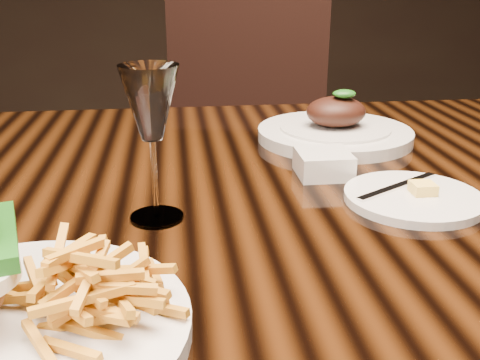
{
  "coord_description": "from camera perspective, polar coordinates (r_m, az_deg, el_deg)",
  "views": [
    {
      "loc": [
        -0.09,
        -0.62,
        1.0
      ],
      "look_at": [
        -0.03,
        -0.12,
        0.81
      ],
      "focal_mm": 42.0,
      "sensor_mm": 36.0,
      "label": 1
    }
  ],
  "objects": [
    {
      "name": "dining_table",
      "position": [
        0.7,
        0.93,
        -6.9
      ],
      "size": [
        1.6,
        0.9,
        0.75
      ],
      "color": "black",
      "rests_on": "ground"
    },
    {
      "name": "side_saucer",
      "position": [
        0.67,
        17.18,
        -1.68
      ],
      "size": [
        0.16,
        0.16,
        0.02
      ],
      "rotation": [
        0.0,
        0.0,
        0.02
      ],
      "color": "silver",
      "rests_on": "dining_table"
    },
    {
      "name": "ramekin",
      "position": [
        0.73,
        8.47,
        1.66
      ],
      "size": [
        0.08,
        0.08,
        0.03
      ],
      "primitive_type": "cube",
      "rotation": [
        0.0,
        0.0,
        -0.16
      ],
      "color": "silver",
      "rests_on": "dining_table"
    },
    {
      "name": "wine_glass",
      "position": [
        0.57,
        -9.05,
        7.11
      ],
      "size": [
        0.06,
        0.06,
        0.16
      ],
      "color": "white",
      "rests_on": "dining_table"
    },
    {
      "name": "far_dish",
      "position": [
        0.88,
        9.62,
        5.02
      ],
      "size": [
        0.24,
        0.24,
        0.08
      ],
      "rotation": [
        0.0,
        0.0,
        -0.3
      ],
      "color": "silver",
      "rests_on": "dining_table"
    },
    {
      "name": "chair_far",
      "position": [
        1.59,
        0.38,
        3.74
      ],
      "size": [
        0.55,
        0.55,
        0.95
      ],
      "rotation": [
        0.0,
        0.0,
        -0.22
      ],
      "color": "black",
      "rests_on": "ground"
    }
  ]
}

